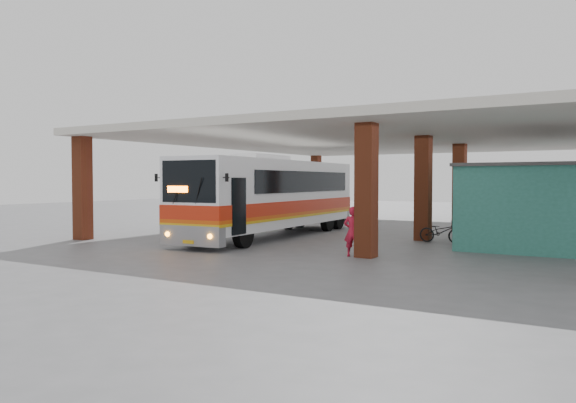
# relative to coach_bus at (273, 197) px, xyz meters

# --- Properties ---
(ground) EXTENTS (90.00, 90.00, 0.00)m
(ground) POSITION_rel_coach_bus_xyz_m (3.22, -1.14, -1.78)
(ground) COLOR #515154
(ground) RESTS_ON ground
(brick_columns) EXTENTS (20.10, 21.60, 4.35)m
(brick_columns) POSITION_rel_coach_bus_xyz_m (4.65, 3.86, 0.39)
(brick_columns) COLOR brown
(brick_columns) RESTS_ON ground
(canopy_roof) EXTENTS (21.00, 23.00, 0.30)m
(canopy_roof) POSITION_rel_coach_bus_xyz_m (3.72, 5.36, 2.72)
(canopy_roof) COLOR silver
(canopy_roof) RESTS_ON brick_columns
(shop_building) EXTENTS (5.20, 8.20, 3.11)m
(shop_building) POSITION_rel_coach_bus_xyz_m (10.72, 2.86, -0.22)
(shop_building) COLOR #2E7563
(shop_building) RESTS_ON ground
(coach_bus) EXTENTS (3.35, 12.46, 3.59)m
(coach_bus) POSITION_rel_coach_bus_xyz_m (0.00, 0.00, 0.00)
(coach_bus) COLOR white
(coach_bus) RESTS_ON ground
(motorcycle) EXTENTS (1.77, 0.64, 0.92)m
(motorcycle) POSITION_rel_coach_bus_xyz_m (7.15, 1.30, -1.32)
(motorcycle) COLOR black
(motorcycle) RESTS_ON ground
(pedestrian) EXTENTS (0.67, 0.52, 1.65)m
(pedestrian) POSITION_rel_coach_bus_xyz_m (5.78, -4.21, -0.96)
(pedestrian) COLOR #B6162F
(pedestrian) RESTS_ON ground
(red_chair) EXTENTS (0.46, 0.46, 0.71)m
(red_chair) POSITION_rel_coach_bus_xyz_m (7.58, 7.56, -1.46)
(red_chair) COLOR #B01512
(red_chair) RESTS_ON ground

